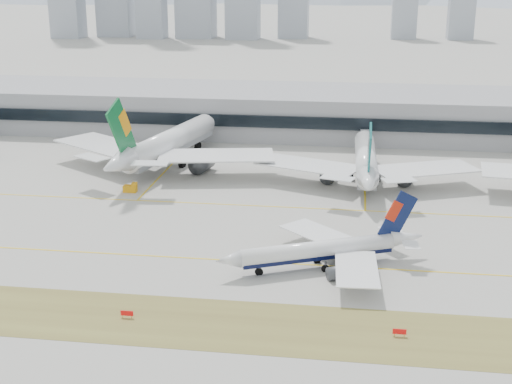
# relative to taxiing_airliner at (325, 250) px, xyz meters

# --- Properties ---
(ground) EXTENTS (3000.00, 3000.00, 0.00)m
(ground) POSITION_rel_taxiing_airliner_xyz_m (-23.86, 5.47, -3.55)
(ground) COLOR #9B9991
(ground) RESTS_ON ground
(taxiing_airliner) EXTENTS (41.17, 35.00, 14.73)m
(taxiing_airliner) POSITION_rel_taxiing_airliner_xyz_m (0.00, 0.00, 0.00)
(taxiing_airliner) COLOR white
(taxiing_airliner) RESTS_ON ground
(widebody_eva) EXTENTS (69.98, 69.56, 25.50)m
(widebody_eva) POSITION_rel_taxiing_airliner_xyz_m (-50.13, 67.60, 3.23)
(widebody_eva) COLOR white
(widebody_eva) RESTS_ON ground
(widebody_cathay) EXTENTS (61.43, 59.91, 21.89)m
(widebody_cathay) POSITION_rel_taxiing_airliner_xyz_m (8.29, 60.30, 2.27)
(widebody_cathay) COLOR white
(widebody_cathay) RESTS_ON ground
(terminal) EXTENTS (280.00, 43.10, 15.00)m
(terminal) POSITION_rel_taxiing_airliner_xyz_m (-23.86, 120.30, 3.95)
(terminal) COLOR gray
(terminal) RESTS_ON ground
(hold_sign_left) EXTENTS (2.20, 0.15, 1.35)m
(hold_sign_left) POSITION_rel_taxiing_airliner_xyz_m (-32.32, -26.53, -2.67)
(hold_sign_left) COLOR red
(hold_sign_left) RESTS_ON ground
(hold_sign_right) EXTENTS (2.20, 0.15, 1.35)m
(hold_sign_right) POSITION_rel_taxiing_airliner_xyz_m (13.38, -26.53, -2.67)
(hold_sign_right) COLOR red
(hold_sign_right) RESTS_ON ground
(gse_b) EXTENTS (3.55, 2.00, 2.60)m
(gse_b) POSITION_rel_taxiing_airliner_xyz_m (-53.38, 42.19, -2.50)
(gse_b) COLOR orange
(gse_b) RESTS_ON ground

